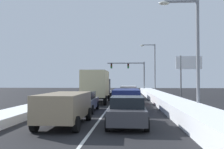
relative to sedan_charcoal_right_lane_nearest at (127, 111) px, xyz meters
The scene contains 16 objects.
ground_plane 10.53m from the sedan_charcoal_right_lane_nearest, 99.03° to the left, with size 120.00×120.00×0.00m, color black.
lane_stripe_between_right_lane_and_center_lane 14.85m from the sedan_charcoal_right_lane_nearest, 96.38° to the left, with size 0.14×48.05×0.01m, color silver.
snow_bank_right_shoulder 15.19m from the sedan_charcoal_right_lane_nearest, 76.08° to the left, with size 2.13×48.05×0.88m, color white.
snow_bank_left_shoulder 16.30m from the sedan_charcoal_right_lane_nearest, 115.24° to the left, with size 2.15×48.05×0.48m, color white.
sedan_charcoal_right_lane_nearest is the anchor object (origin of this frame).
suv_navy_right_lane_second 6.23m from the sedan_charcoal_right_lane_nearest, 90.81° to the left, with size 2.16×4.90×1.67m.
sedan_red_right_lane_third 12.21m from the sedan_charcoal_right_lane_nearest, 89.67° to the left, with size 2.00×4.50×1.51m.
suv_silver_right_lane_fourth 19.06m from the sedan_charcoal_right_lane_nearest, 89.78° to the left, with size 2.16×4.90×1.67m.
suv_tan_center_lane_nearest 3.24m from the sedan_charcoal_right_lane_nearest, behind, with size 2.16×4.90×1.67m.
sedan_gray_center_lane_second 6.46m from the sedan_charcoal_right_lane_nearest, 121.13° to the left, with size 2.00×4.50×1.51m.
box_truck_center_lane_third 13.35m from the sedan_charcoal_right_lane_nearest, 104.23° to the left, with size 2.53×7.20×3.36m.
sedan_white_center_lane_fourth 21.39m from the sedan_charcoal_right_lane_nearest, 99.07° to the left, with size 2.00×4.50×1.51m.
traffic_light_gantry 36.77m from the sedan_charcoal_right_lane_nearest, 88.56° to the left, with size 7.54×0.47×6.20m.
street_lamp_right_near 6.98m from the sedan_charcoal_right_lane_nearest, 41.54° to the left, with size 2.66×0.36×7.81m.
street_lamp_right_mid 30.66m from the sedan_charcoal_right_lane_nearest, 81.76° to the left, with size 2.66×0.36×8.78m.
roadside_sign_right 19.93m from the sedan_charcoal_right_lane_nearest, 67.26° to the left, with size 3.20×0.16×5.50m.
Camera 1 is at (1.71, -5.58, 2.30)m, focal length 39.11 mm.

